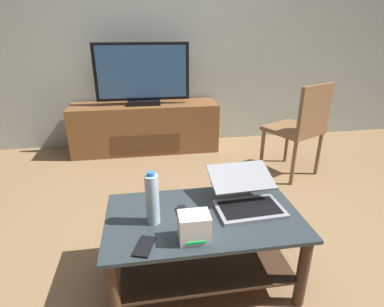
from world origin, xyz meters
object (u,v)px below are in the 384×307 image
(laptop, at_px, (246,196))
(television, at_px, (142,76))
(tv_remote, at_px, (184,215))
(coffee_table, at_px, (203,237))
(router_box, at_px, (194,227))
(media_cabinet, at_px, (146,127))
(water_bottle_near, at_px, (152,199))
(cell_phone, at_px, (144,246))
(dining_chair, at_px, (301,125))

(laptop, bearing_deg, television, 104.65)
(laptop, bearing_deg, tv_remote, -170.40)
(coffee_table, relative_size, television, 1.01)
(router_box, bearing_deg, media_cabinet, 94.77)
(water_bottle_near, bearing_deg, tv_remote, 9.18)
(television, relative_size, water_bottle_near, 3.57)
(tv_remote, bearing_deg, laptop, 5.38)
(router_box, xyz_separation_m, tv_remote, (-0.02, 0.20, -0.06))
(television, bearing_deg, tv_remote, -85.33)
(cell_phone, bearing_deg, tv_remote, 64.05)
(television, relative_size, dining_chair, 1.13)
(media_cabinet, height_order, laptop, laptop)
(water_bottle_near, distance_m, tv_remote, 0.21)
(television, distance_m, dining_chair, 1.73)
(cell_phone, bearing_deg, coffee_table, 52.00)
(coffee_table, relative_size, router_box, 7.09)
(dining_chair, relative_size, tv_remote, 5.66)
(dining_chair, xyz_separation_m, router_box, (-1.24, -1.37, -0.01))
(laptop, distance_m, cell_phone, 0.63)
(media_cabinet, height_order, router_box, router_box)
(water_bottle_near, bearing_deg, dining_chair, 40.25)
(media_cabinet, distance_m, dining_chair, 1.72)
(laptop, bearing_deg, media_cabinet, 104.50)
(water_bottle_near, bearing_deg, television, 90.23)
(coffee_table, relative_size, dining_chair, 1.14)
(television, height_order, water_bottle_near, television)
(dining_chair, distance_m, cell_phone, 2.03)
(laptop, distance_m, router_box, 0.42)
(media_cabinet, xyz_separation_m, cell_phone, (-0.04, -2.31, 0.16))
(router_box, height_order, water_bottle_near, water_bottle_near)
(coffee_table, distance_m, water_bottle_near, 0.38)
(laptop, relative_size, water_bottle_near, 1.41)
(coffee_table, distance_m, cell_phone, 0.41)
(coffee_table, xyz_separation_m, laptop, (0.25, 0.07, 0.20))
(media_cabinet, bearing_deg, water_bottle_near, -89.77)
(dining_chair, xyz_separation_m, laptop, (-0.91, -1.12, -0.02))
(coffee_table, bearing_deg, cell_phone, -146.32)
(media_cabinet, distance_m, laptop, 2.12)
(television, distance_m, cell_phone, 2.33)
(cell_phone, bearing_deg, router_box, 23.50)
(media_cabinet, xyz_separation_m, laptop, (0.53, -2.04, 0.21))
(media_cabinet, height_order, water_bottle_near, water_bottle_near)
(coffee_table, relative_size, media_cabinet, 0.62)
(coffee_table, distance_m, router_box, 0.29)
(laptop, xyz_separation_m, router_box, (-0.34, -0.26, 0.01))
(router_box, bearing_deg, dining_chair, 47.92)
(laptop, xyz_separation_m, cell_phone, (-0.57, -0.28, -0.05))
(media_cabinet, height_order, dining_chair, dining_chair)
(coffee_table, bearing_deg, laptop, 14.81)
(television, bearing_deg, coffee_table, -82.53)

